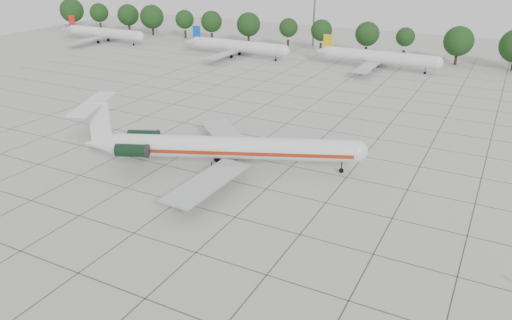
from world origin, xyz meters
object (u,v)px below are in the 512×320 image
at_px(bg_airliner_b, 238,46).
at_px(bg_airliner_a, 104,33).
at_px(main_airliner, 218,147).
at_px(bg_airliner_c, 378,57).

bearing_deg(bg_airliner_b, bg_airliner_a, -179.41).
bearing_deg(main_airliner, bg_airliner_c, 63.78).
xyz_separation_m(bg_airliner_b, bg_airliner_c, (37.54, 3.65, 0.00)).
bearing_deg(main_airliner, bg_airliner_b, 94.33).
bearing_deg(bg_airliner_c, bg_airliner_a, -177.21).
relative_size(bg_airliner_b, bg_airliner_c, 1.00).
xyz_separation_m(bg_airliner_a, bg_airliner_c, (84.92, 4.14, 0.00)).
xyz_separation_m(main_airliner, bg_airliner_b, (-33.67, 65.16, -0.32)).
distance_m(main_airliner, bg_airliner_b, 73.35).
relative_size(main_airliner, bg_airliner_c, 1.33).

